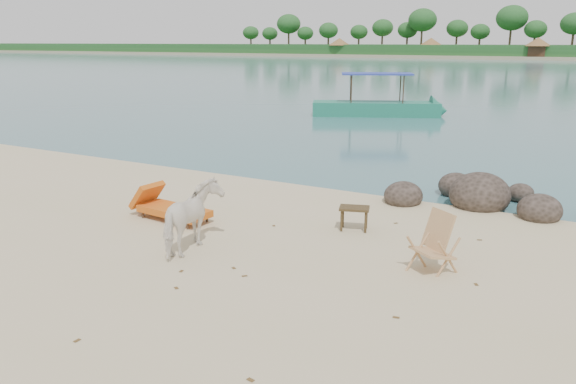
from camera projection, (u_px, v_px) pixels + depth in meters
name	position (u px, v px, depth m)	size (l,w,h in m)	color
water	(568.00, 68.00, 85.69)	(400.00, 400.00, 0.00)	#345E69
boulders	(490.00, 199.00, 13.66)	(6.20, 2.79, 1.09)	black
cow	(192.00, 219.00, 10.61)	(0.71, 1.55, 1.31)	white
side_table	(354.00, 220.00, 11.89)	(0.62, 0.40, 0.50)	#312513
lounge_chair	(174.00, 208.00, 12.53)	(2.15, 0.75, 0.64)	#D05518
deck_chair	(433.00, 246.00, 9.67)	(0.65, 0.71, 1.02)	tan
boat_near	(377.00, 80.00, 30.38)	(7.67, 1.73, 3.72)	#1D735A
dead_leaves	(271.00, 264.00, 10.20)	(7.87, 7.05, 0.00)	brown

